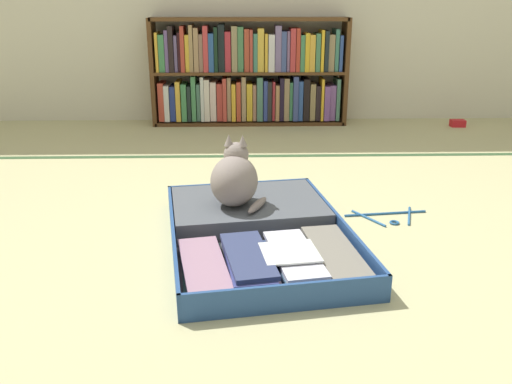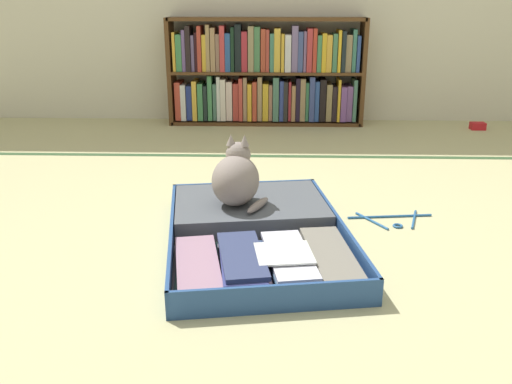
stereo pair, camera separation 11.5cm
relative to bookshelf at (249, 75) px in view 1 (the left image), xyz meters
name	(u,v)px [view 1 (the left image)]	position (x,y,z in m)	size (l,w,h in m)	color
ground_plane	(298,261)	(0.14, -2.26, -0.36)	(10.00, 10.00, 0.00)	#C2BD88
tatami_border	(275,156)	(0.14, -0.90, -0.36)	(4.80, 0.05, 0.00)	#33512E
bookshelf	(249,75)	(0.00, 0.00, 0.00)	(1.42, 0.23, 0.76)	#53341A
open_suitcase	(256,230)	(0.00, -2.08, -0.32)	(0.78, 1.04, 0.09)	#274B86
black_cat	(235,179)	(-0.08, -1.93, -0.16)	(0.25, 0.27, 0.28)	gray
clothes_hanger	(388,216)	(0.56, -1.87, -0.35)	(0.36, 0.21, 0.01)	#275F9C
small_red_pouch	(458,123)	(1.52, -0.16, -0.33)	(0.10, 0.07, 0.05)	red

